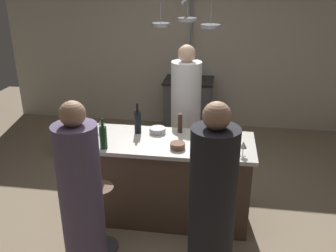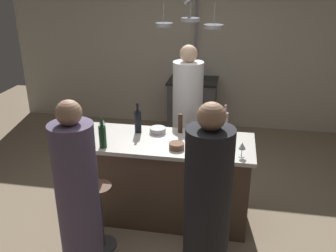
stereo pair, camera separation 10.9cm
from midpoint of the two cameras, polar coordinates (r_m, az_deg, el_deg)
ground_plane at (r=4.22m, az=0.39°, el=-13.46°), size 9.00×9.00×0.00m
back_wall at (r=6.36m, az=4.92°, el=11.61°), size 6.40×0.16×2.60m
kitchen_island at (r=3.97m, az=0.40°, el=-8.15°), size 1.80×0.72×0.90m
stove_range at (r=6.19m, az=4.30°, el=3.16°), size 0.80×0.64×0.89m
chef at (r=4.58m, az=3.67°, el=0.93°), size 0.36×0.36×1.73m
bar_stool_right at (r=3.46m, az=7.81°, el=-15.11°), size 0.28×0.28×0.68m
guest_right at (r=2.90m, az=7.11°, el=-13.44°), size 0.35×0.35×1.68m
bar_stool_left at (r=3.63m, az=-9.63°, el=-13.22°), size 0.28×0.28×0.68m
guest_left at (r=3.12m, az=-12.68°, el=-11.50°), size 0.34×0.34×1.63m
overhead_pot_rack at (r=5.39m, az=4.37°, el=13.80°), size 0.89×1.38×2.17m
potted_plant at (r=5.56m, az=-13.85°, el=-1.40°), size 0.36×0.36×0.52m
pepper_mill at (r=3.92m, az=2.69°, el=0.42°), size 0.05×0.05×0.21m
wine_bottle_dark at (r=3.93m, az=-3.88°, el=0.75°), size 0.07×0.07×0.33m
wine_bottle_rose at (r=3.91m, az=9.52°, el=0.43°), size 0.07×0.07×0.33m
wine_bottle_red at (r=3.62m, az=-9.23°, el=-1.56°), size 0.07×0.07×0.31m
wine_glass_near_right_guest at (r=3.47m, az=12.26°, el=-3.11°), size 0.07×0.07×0.15m
wine_glass_near_left_guest at (r=4.02m, az=-9.39°, el=0.65°), size 0.07×0.07×0.15m
mixing_bowl_steel at (r=3.95m, az=-0.82°, el=-0.64°), size 0.17×0.17×0.06m
mixing_bowl_wooden at (r=3.58m, az=2.20°, el=-3.08°), size 0.15×0.15×0.06m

